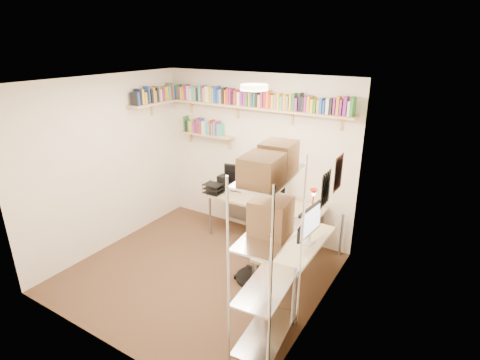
# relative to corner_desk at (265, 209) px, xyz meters

# --- Properties ---
(ground) EXTENTS (3.20, 3.20, 0.00)m
(ground) POSITION_rel_corner_desk_xyz_m (-0.48, -0.95, -0.68)
(ground) COLOR #472F1E
(ground) RESTS_ON ground
(room_shell) EXTENTS (3.24, 3.04, 2.52)m
(room_shell) POSITION_rel_corner_desk_xyz_m (-0.47, -0.95, 0.87)
(room_shell) COLOR beige
(room_shell) RESTS_ON ground
(wall_shelves) EXTENTS (3.12, 1.09, 0.80)m
(wall_shelves) POSITION_rel_corner_desk_xyz_m (-0.91, 0.34, 1.34)
(wall_shelves) COLOR tan
(wall_shelves) RESTS_ON ground
(corner_desk) EXTENTS (2.12, 1.76, 1.20)m
(corner_desk) POSITION_rel_corner_desk_xyz_m (0.00, 0.00, 0.00)
(corner_desk) COLOR tan
(corner_desk) RESTS_ON ground
(office_chair) EXTENTS (0.50, 0.51, 0.95)m
(office_chair) POSITION_rel_corner_desk_xyz_m (0.23, -0.64, -0.28)
(office_chair) COLOR black
(office_chair) RESTS_ON ground
(wire_rack) EXTENTS (0.49, 0.88, 2.10)m
(wire_rack) POSITION_rel_corner_desk_xyz_m (0.88, -1.61, 0.85)
(wire_rack) COLOR silver
(wire_rack) RESTS_ON ground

